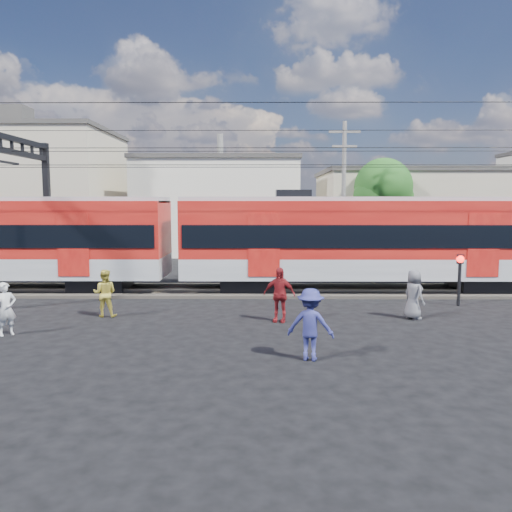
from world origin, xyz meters
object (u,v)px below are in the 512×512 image
object	(u,v)px
pedestrian_c	(310,324)
crossing_signal	(460,270)
pedestrian_a	(6,309)
commuter_train	(371,238)

from	to	relation	value
pedestrian_c	crossing_signal	size ratio (longest dim) A/B	0.92
pedestrian_c	pedestrian_a	bearing A→B (deg)	0.22
pedestrian_a	pedestrian_c	size ratio (longest dim) A/B	0.87
pedestrian_a	crossing_signal	bearing A→B (deg)	-26.71
pedestrian_a	pedestrian_c	world-z (taller)	pedestrian_c
commuter_train	crossing_signal	size ratio (longest dim) A/B	25.37
commuter_train	pedestrian_a	world-z (taller)	commuter_train
commuter_train	pedestrian_c	xyz separation A→B (m)	(-3.59, -9.59, -1.49)
pedestrian_a	crossing_signal	world-z (taller)	crossing_signal
crossing_signal	pedestrian_a	bearing A→B (deg)	-164.09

